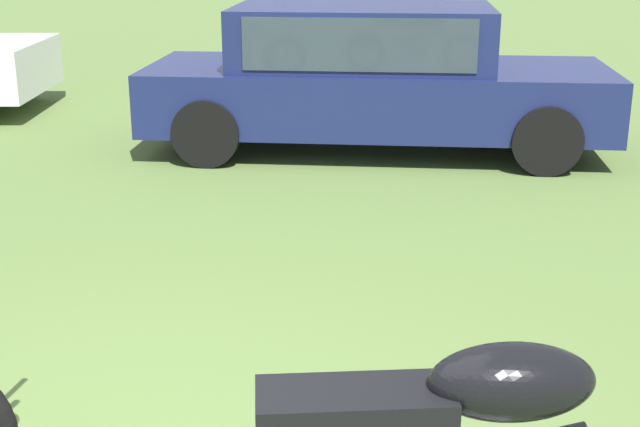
% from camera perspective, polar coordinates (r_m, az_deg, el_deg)
% --- Properties ---
extents(car_navy, '(4.70, 2.25, 1.43)m').
position_cam_1_polar(car_navy, '(8.85, 3.30, 9.20)').
color(car_navy, '#161E4C').
rests_on(car_navy, ground).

